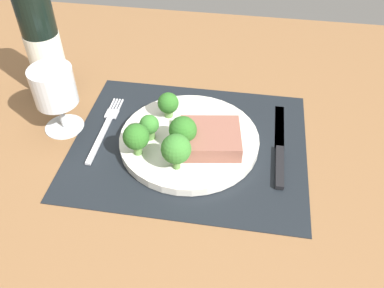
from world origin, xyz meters
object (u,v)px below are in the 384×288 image
at_px(steak, 210,138).
at_px(wine_bottle, 43,43).
at_px(wine_glass, 55,90).
at_px(plate, 189,140).
at_px(knife, 280,150).
at_px(fork, 105,128).

xyz_separation_m(steak, wine_bottle, (-0.35, 0.13, 0.08)).
bearing_deg(steak, wine_glass, 175.11).
bearing_deg(wine_bottle, wine_glass, -59.85).
xyz_separation_m(plate, steak, (0.04, -0.01, 0.02)).
bearing_deg(wine_bottle, knife, -13.42).
bearing_deg(knife, wine_bottle, 164.61).
relative_size(plate, wine_glass, 1.95).
distance_m(steak, knife, 0.13).
relative_size(knife, wine_glass, 1.74).
xyz_separation_m(fork, wine_glass, (-0.08, -0.00, 0.08)).
distance_m(knife, wine_glass, 0.42).
distance_m(wine_bottle, wine_glass, 0.13).
height_order(plate, knife, plate).
bearing_deg(wine_glass, wine_bottle, 120.15).
distance_m(plate, steak, 0.05).
bearing_deg(wine_bottle, plate, -20.94).
bearing_deg(wine_bottle, fork, -36.02).
bearing_deg(steak, wine_bottle, 159.19).
relative_size(wine_bottle, wine_glass, 2.46).
height_order(plate, wine_bottle, wine_bottle).
height_order(fork, wine_bottle, wine_bottle).
distance_m(knife, wine_bottle, 0.51).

